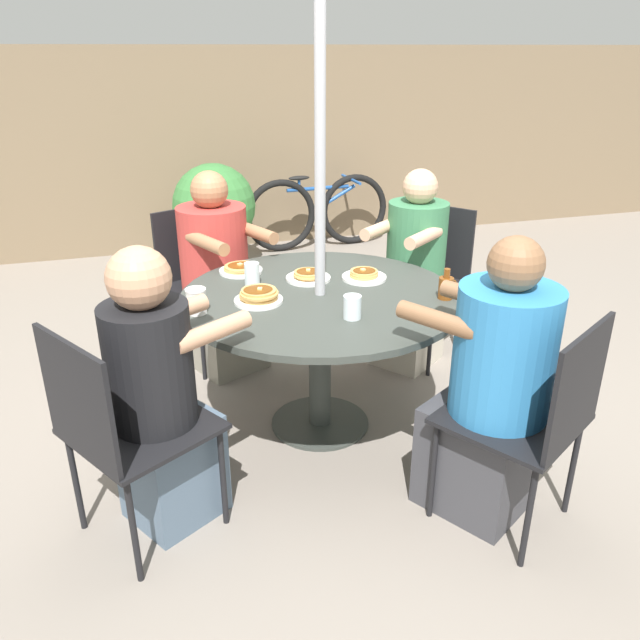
{
  "coord_description": "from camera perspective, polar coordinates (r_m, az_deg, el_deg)",
  "views": [
    {
      "loc": [
        -0.77,
        -2.59,
        1.76
      ],
      "look_at": [
        0.0,
        0.0,
        0.58
      ],
      "focal_mm": 35.0,
      "sensor_mm": 36.0,
      "label": 1
    }
  ],
  "objects": [
    {
      "name": "diner_east",
      "position": [
        3.69,
        8.44,
        3.82
      ],
      "size": [
        0.58,
        0.55,
        1.16
      ],
      "rotation": [
        0.0,
        0.0,
        -4.07
      ],
      "color": "beige",
      "rests_on": "ground"
    },
    {
      "name": "coffee_cup",
      "position": [
        2.72,
        -11.24,
        1.72
      ],
      "size": [
        0.09,
        0.09,
        0.11
      ],
      "color": "white",
      "rests_on": "patio_table"
    },
    {
      "name": "patio_chair_west",
      "position": [
        2.38,
        -17.93,
        -9.06
      ],
      "size": [
        0.65,
        0.65,
        0.9
      ],
      "rotation": [
        0.0,
        0.0,
        -1.02
      ],
      "color": "black",
      "rests_on": "ground"
    },
    {
      "name": "patio_chair_south",
      "position": [
        3.81,
        -10.73,
        4.17
      ],
      "size": [
        0.62,
        0.62,
        0.9
      ],
      "rotation": [
        0.0,
        0.0,
        -2.72
      ],
      "color": "black",
      "rests_on": "ground"
    },
    {
      "name": "umbrella_pole",
      "position": [
        2.8,
        -0.0,
        8.92
      ],
      "size": [
        0.05,
        0.05,
        2.1
      ],
      "primitive_type": "cylinder",
      "color": "#ADADB2",
      "rests_on": "ground"
    },
    {
      "name": "diner_west",
      "position": [
        2.45,
        -14.42,
        -7.19
      ],
      "size": [
        0.58,
        0.52,
        1.15
      ],
      "rotation": [
        0.0,
        0.0,
        -1.02
      ],
      "color": "slate",
      "rests_on": "ground"
    },
    {
      "name": "potted_shrub",
      "position": [
        5.38,
        -9.63,
        9.95
      ],
      "size": [
        0.69,
        0.69,
        0.9
      ],
      "color": "#3D3D3F",
      "rests_on": "ground"
    },
    {
      "name": "back_fence",
      "position": [
        5.98,
        -9.3,
        15.0
      ],
      "size": [
        10.0,
        0.06,
        1.79
      ],
      "primitive_type": "cube",
      "color": "#7A664C",
      "rests_on": "ground"
    },
    {
      "name": "drinking_glass_b",
      "position": [
        2.63,
        2.97,
        1.2
      ],
      "size": [
        0.08,
        0.08,
        0.1
      ],
      "primitive_type": "cylinder",
      "color": "silver",
      "rests_on": "patio_table"
    },
    {
      "name": "pancake_plate_a",
      "position": [
        3.21,
        -7.26,
        4.64
      ],
      "size": [
        0.22,
        0.22,
        0.05
      ],
      "color": "white",
      "rests_on": "patio_table"
    },
    {
      "name": "patio_chair_east",
      "position": [
        3.84,
        9.72,
        4.43
      ],
      "size": [
        0.66,
        0.66,
        0.9
      ],
      "rotation": [
        0.0,
        0.0,
        -4.07
      ],
      "color": "black",
      "rests_on": "ground"
    },
    {
      "name": "drinking_glass_a",
      "position": [
        3.02,
        -6.24,
        4.2
      ],
      "size": [
        0.07,
        0.07,
        0.11
      ],
      "primitive_type": "cylinder",
      "color": "silver",
      "rests_on": "patio_table"
    },
    {
      "name": "diner_south",
      "position": [
        3.66,
        -9.27,
        3.42
      ],
      "size": [
        0.56,
        0.63,
        1.15
      ],
      "rotation": [
        0.0,
        0.0,
        -2.72
      ],
      "color": "gray",
      "rests_on": "ground"
    },
    {
      "name": "diner_north",
      "position": [
        2.53,
        15.41,
        -6.6
      ],
      "size": [
        0.58,
        0.63,
        1.17
      ],
      "rotation": [
        0.0,
        0.0,
        0.54
      ],
      "color": "#3D3D42",
      "rests_on": "ground"
    },
    {
      "name": "patio_chair_north",
      "position": [
        2.47,
        19.12,
        -8.04
      ],
      "size": [
        0.65,
        0.65,
        0.9
      ],
      "rotation": [
        0.0,
        0.0,
        0.54
      ],
      "color": "black",
      "rests_on": "ground"
    },
    {
      "name": "pancake_plate_c",
      "position": [
        3.1,
        4.04,
        4.08
      ],
      "size": [
        0.22,
        0.22,
        0.05
      ],
      "color": "white",
      "rests_on": "patio_table"
    },
    {
      "name": "bicycle",
      "position": [
        5.96,
        -0.17,
        9.88
      ],
      "size": [
        1.41,
        0.44,
        0.69
      ],
      "rotation": [
        0.0,
        0.0,
        0.05
      ],
      "color": "black",
      "rests_on": "ground"
    },
    {
      "name": "syrup_bottle",
      "position": [
        2.89,
        11.45,
        2.97
      ],
      "size": [
        0.09,
        0.07,
        0.14
      ],
      "color": "brown",
      "rests_on": "patio_table"
    },
    {
      "name": "ground_plane",
      "position": [
        3.23,
        -0.0,
        -9.44
      ],
      "size": [
        12.0,
        12.0,
        0.0
      ],
      "primitive_type": "plane",
      "color": "gray"
    },
    {
      "name": "pancake_plate_b",
      "position": [
        2.81,
        -5.64,
        2.17
      ],
      "size": [
        0.22,
        0.22,
        0.07
      ],
      "color": "white",
      "rests_on": "patio_table"
    },
    {
      "name": "pancake_plate_d",
      "position": [
        3.08,
        -1.02,
        4.03
      ],
      "size": [
        0.22,
        0.22,
        0.05
      ],
      "color": "white",
      "rests_on": "patio_table"
    },
    {
      "name": "patio_table",
      "position": [
        2.94,
        -0.0,
        0.61
      ],
      "size": [
        1.31,
        1.31,
        0.71
      ],
      "color": "#383D38",
      "rests_on": "ground"
    }
  ]
}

